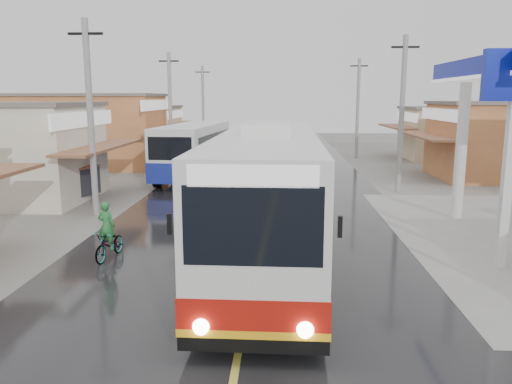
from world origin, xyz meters
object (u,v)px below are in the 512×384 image
coach_bus (268,194)px  second_bus (194,150)px  cyclist (109,240)px  tricycle_near (75,181)px

coach_bus → second_bus: coach_bus is taller
cyclist → tricycle_near: (-4.55, 8.52, 0.36)m
cyclist → coach_bus: bearing=13.9°
coach_bus → tricycle_near: coach_bus is taller
coach_bus → second_bus: bearing=108.9°
coach_bus → cyclist: 5.09m
cyclist → second_bus: bearing=98.8°
coach_bus → second_bus: (-4.95, 15.29, -0.24)m
coach_bus → tricycle_near: bearing=140.4°
tricycle_near → second_bus: bearing=76.4°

